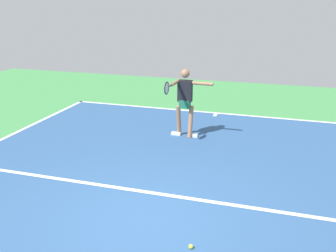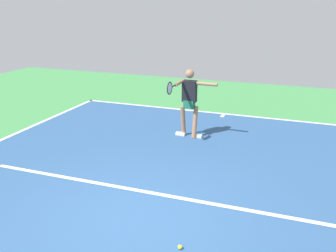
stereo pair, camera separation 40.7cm
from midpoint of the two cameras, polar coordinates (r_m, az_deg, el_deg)
name	(u,v)px [view 1 (the left image)]	position (r m, az deg, el deg)	size (l,w,h in m)	color
ground_plane	(142,219)	(6.33, -5.74, -13.38)	(22.12, 22.12, 0.00)	#428E4C
court_surface	(142,219)	(6.33, -5.74, -13.36)	(9.29, 12.62, 0.00)	#2D5484
court_line_baseline_near	(217,113)	(11.88, 6.09, 1.89)	(9.29, 0.10, 0.01)	white
court_line_service	(160,194)	(7.04, -2.92, -9.84)	(6.97, 0.10, 0.01)	white
court_line_centre_mark	(215,115)	(11.69, 5.89, 1.63)	(0.10, 0.30, 0.01)	white
tennis_player	(185,99)	(9.54, 1.22, 3.97)	(1.03, 1.14, 1.70)	#9E7051
tennis_ball_near_service_line	(191,247)	(5.66, 1.21, -17.13)	(0.07, 0.07, 0.07)	yellow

